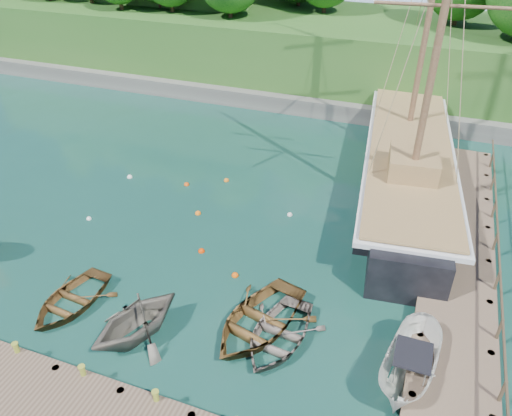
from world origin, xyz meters
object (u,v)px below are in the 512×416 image
at_px(rowboat_1, 139,335).
at_px(rowboat_2, 258,327).
at_px(rowboat_0, 72,305).
at_px(schooner, 407,169).
at_px(cabin_boat_white, 407,380).
at_px(rowboat_3, 278,340).

distance_m(rowboat_1, rowboat_2, 4.91).
height_order(rowboat_0, schooner, schooner).
distance_m(rowboat_2, cabin_boat_white, 6.10).
height_order(cabin_boat_white, schooner, schooner).
distance_m(rowboat_1, rowboat_3, 5.68).
xyz_separation_m(rowboat_1, cabin_boat_white, (10.51, 1.59, 0.00)).
bearing_deg(rowboat_1, cabin_boat_white, 29.90).
height_order(rowboat_3, schooner, schooner).
bearing_deg(rowboat_3, rowboat_0, -165.70).
bearing_deg(rowboat_3, rowboat_1, -155.74).
xyz_separation_m(rowboat_0, rowboat_1, (3.68, -0.48, 0.00)).
bearing_deg(rowboat_1, rowboat_0, -166.20).
height_order(rowboat_1, rowboat_2, rowboat_1).
height_order(rowboat_3, cabin_boat_white, cabin_boat_white).
height_order(rowboat_0, rowboat_2, rowboat_2).
height_order(rowboat_0, rowboat_3, rowboat_3).
bearing_deg(rowboat_1, rowboat_3, 39.11).
relative_size(rowboat_0, rowboat_1, 1.02).
height_order(rowboat_2, rowboat_3, rowboat_2).
bearing_deg(rowboat_3, rowboat_2, 164.61).
bearing_deg(rowboat_0, rowboat_3, 13.17).
distance_m(rowboat_1, cabin_boat_white, 10.63).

